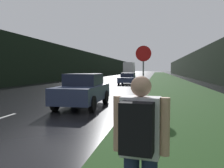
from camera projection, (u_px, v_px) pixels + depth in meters
grass_verge at (167, 80)px, 37.98m from camera, size 6.00×240.00×0.02m
lane_stripe_c at (67, 98)px, 14.76m from camera, size 0.12×3.00×0.01m
lane_stripe_d at (95, 89)px, 21.63m from camera, size 0.12×3.00×0.01m
lane_stripe_e at (110, 84)px, 28.50m from camera, size 0.12×3.00×0.01m
lane_stripe_f at (119, 81)px, 35.36m from camera, size 0.12×3.00×0.01m
treeline_far_side at (82, 65)px, 50.85m from camera, size 2.00×140.00×5.59m
treeline_near_side at (197, 66)px, 46.52m from camera, size 2.00×140.00×5.09m
stop_sign at (143, 68)px, 11.35m from camera, size 0.75×0.07×2.88m
hitchhiker_with_backpack at (140, 146)px, 2.39m from camera, size 0.58×0.44×1.67m
car_passing_near at (83, 90)px, 11.09m from camera, size 1.84×4.07×1.55m
car_passing_far at (128, 79)px, 28.32m from camera, size 1.94×4.55×1.35m
delivery_truck at (129, 69)px, 66.94m from camera, size 2.64×8.77×3.74m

